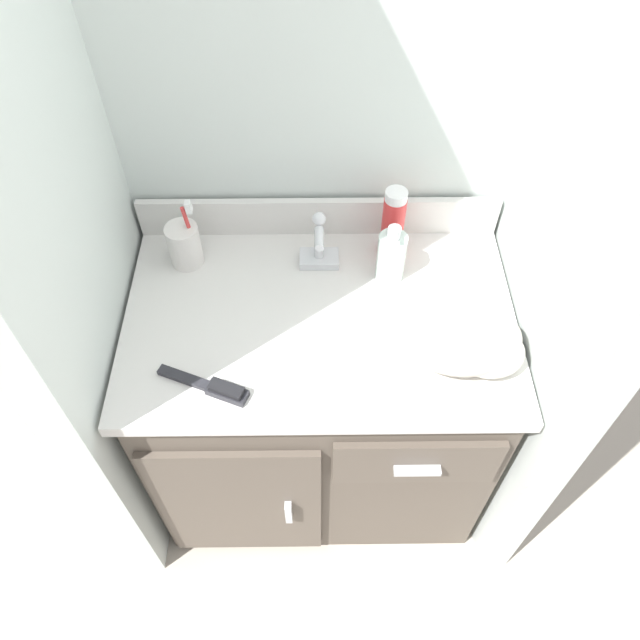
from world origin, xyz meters
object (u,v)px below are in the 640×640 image
shaving_cream_can (393,223)px  hairbrush (215,387)px  toothbrush_cup (185,244)px  soap_dispenser (391,256)px  hand_towel (468,341)px

shaving_cream_can → hairbrush: (-0.38, -0.38, -0.08)m
toothbrush_cup → soap_dispenser: bearing=-6.2°
shaving_cream_can → hand_towel: bearing=-67.3°
toothbrush_cup → shaving_cream_can: bearing=3.4°
hairbrush → hand_towel: hand_towel is taller
shaving_cream_can → hand_towel: shaving_cream_can is taller
hairbrush → toothbrush_cup: bearing=127.3°
soap_dispenser → shaving_cream_can: 0.08m
toothbrush_cup → shaving_cream_can: shaving_cream_can is taller
shaving_cream_can → hairbrush: shaving_cream_can is taller
soap_dispenser → hand_towel: bearing=-59.1°
hand_towel → soap_dispenser: bearing=120.9°
toothbrush_cup → soap_dispenser: (0.46, -0.05, 0.01)m
toothbrush_cup → shaving_cream_can: (0.47, 0.03, 0.03)m
hairbrush → hand_towel: (0.50, 0.08, 0.04)m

